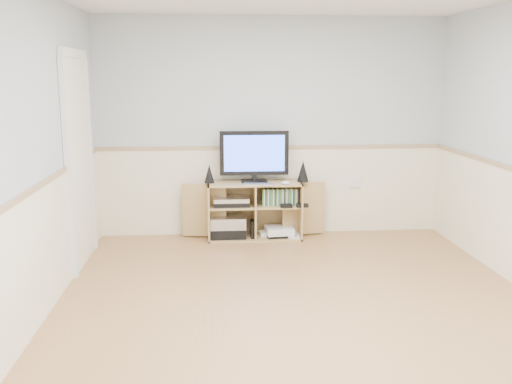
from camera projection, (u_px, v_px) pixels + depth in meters
room at (292, 155)px, 4.49m from camera, size 4.04×4.54×2.54m
media_cabinet at (254, 209)px, 6.56m from camera, size 1.65×0.40×0.65m
monitor at (254, 155)px, 6.43m from camera, size 0.78×0.18×0.58m
speaker_left at (209, 174)px, 6.41m from camera, size 0.11×0.11×0.21m
speaker_right at (303, 171)px, 6.48m from camera, size 0.13×0.13×0.24m
keyboard at (258, 184)px, 6.31m from camera, size 0.34×0.17×0.01m
mouse at (286, 183)px, 6.33m from camera, size 0.10×0.07×0.04m
av_components at (230, 220)px, 6.51m from camera, size 0.50×0.30×0.47m
game_consoles at (278, 232)px, 6.57m from camera, size 0.45×0.30×0.11m
game_cases at (280, 197)px, 6.48m from camera, size 0.40×0.13×0.19m
wall_outlet at (355, 182)px, 6.75m from camera, size 0.12×0.03×0.12m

